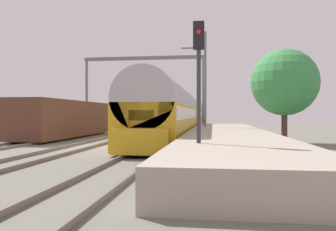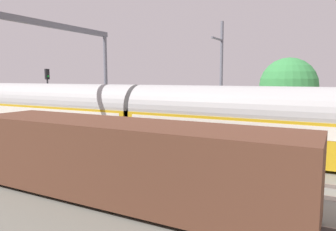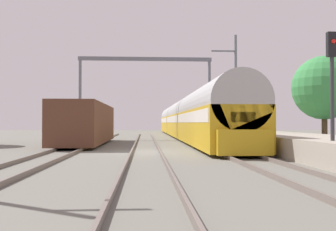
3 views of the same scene
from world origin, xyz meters
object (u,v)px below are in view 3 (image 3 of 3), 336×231
(railway_signal_near, at_px, (332,80))
(catenary_gantry, at_px, (145,80))
(person_crossing, at_px, (204,128))
(freight_car, at_px, (86,124))
(railway_signal_far, at_px, (199,107))
(passenger_train, at_px, (185,119))

(railway_signal_near, relative_size, catenary_gantry, 0.38)
(person_crossing, bearing_deg, railway_signal_near, -78.60)
(railway_signal_near, bearing_deg, freight_car, 127.68)
(railway_signal_far, relative_size, catenary_gantry, 0.40)
(railway_signal_far, bearing_deg, passenger_train, -128.16)
(railway_signal_near, xyz_separation_m, railway_signal_far, (-0.61, 29.63, 0.19))
(freight_car, xyz_separation_m, person_crossing, (9.93, 9.44, -0.44))
(catenary_gantry, bearing_deg, passenger_train, 42.39)
(freight_car, distance_m, catenary_gantry, 10.94)
(freight_car, height_order, railway_signal_far, railway_signal_far)
(passenger_train, xyz_separation_m, railway_signal_far, (1.92, 2.44, 1.33))
(person_crossing, height_order, catenary_gantry, catenary_gantry)
(freight_car, distance_m, railway_signal_near, 17.97)
(railway_signal_near, bearing_deg, catenary_gantry, 106.09)
(person_crossing, distance_m, railway_signal_far, 6.46)
(railway_signal_near, height_order, catenary_gantry, catenary_gantry)
(person_crossing, xyz_separation_m, railway_signal_far, (0.40, 6.03, 2.28))
(freight_car, relative_size, railway_signal_far, 2.51)
(catenary_gantry, bearing_deg, railway_signal_far, 45.72)
(railway_signal_far, distance_m, catenary_gantry, 9.08)
(freight_car, relative_size, railway_signal_near, 2.68)
(freight_car, relative_size, person_crossing, 7.51)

